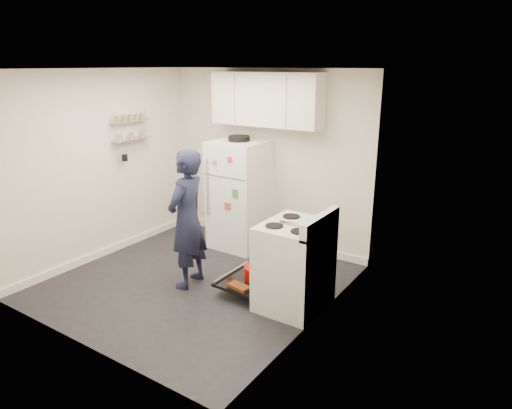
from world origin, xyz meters
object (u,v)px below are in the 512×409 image
Objects in this scene: open_oven_door at (252,276)px; refrigerator at (240,194)px; person at (187,219)px; electric_range at (293,266)px.

refrigerator reaches higher than open_oven_door.
open_oven_door is at bearing 100.66° from person.
person reaches higher than open_oven_door.
open_oven_door is (-0.55, 0.02, -0.28)m from electric_range.
electric_range is 1.88m from refrigerator.
person reaches higher than electric_range.
refrigerator is 0.98× the size of person.
open_oven_door is at bearing -48.90° from refrigerator.
person is (-1.28, -0.24, 0.36)m from electric_range.
person is at bearing -169.50° from electric_range.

